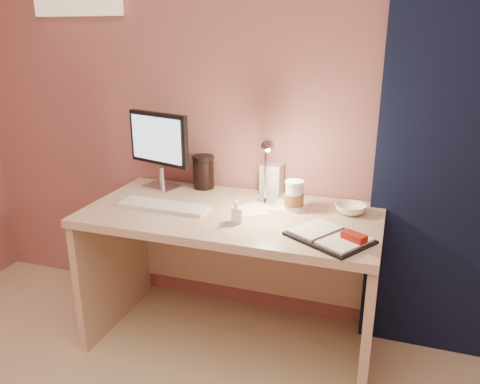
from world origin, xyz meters
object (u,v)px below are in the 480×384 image
(desk, at_px, (236,248))
(dark_jar, at_px, (204,174))
(bowl, at_px, (351,209))
(lotion_bottle, at_px, (236,211))
(keyboard, at_px, (164,206))
(monitor, at_px, (160,144))
(coffee_cup, at_px, (294,197))
(product_box, at_px, (272,179))
(planner, at_px, (331,237))
(desk_lamp, at_px, (255,165))

(desk, relative_size, dark_jar, 8.64)
(bowl, xyz_separation_m, lotion_bottle, (-0.47, -0.27, 0.03))
(bowl, bearing_deg, keyboard, -166.30)
(desk, distance_m, lotion_bottle, 0.34)
(desk, xyz_separation_m, monitor, (-0.48, 0.14, 0.47))
(desk, xyz_separation_m, coffee_cup, (0.28, 0.03, 0.30))
(keyboard, height_order, dark_jar, dark_jar)
(keyboard, bearing_deg, product_box, 40.41)
(lotion_bottle, bearing_deg, monitor, 148.38)
(planner, distance_m, dark_jar, 0.90)
(coffee_cup, relative_size, desk_lamp, 0.43)
(product_box, bearing_deg, dark_jar, -173.54)
(keyboard, distance_m, desk_lamp, 0.49)
(keyboard, distance_m, dark_jar, 0.37)
(planner, bearing_deg, coffee_cup, 159.84)
(keyboard, bearing_deg, desk, 23.07)
(keyboard, bearing_deg, dark_jar, 80.62)
(bowl, bearing_deg, planner, -97.53)
(dark_jar, xyz_separation_m, desk_lamp, (0.35, -0.21, 0.14))
(product_box, relative_size, desk_lamp, 0.47)
(dark_jar, bearing_deg, planner, -31.36)
(monitor, relative_size, planner, 1.06)
(coffee_cup, bearing_deg, monitor, 171.65)
(monitor, xyz_separation_m, bowl, (1.02, -0.07, -0.23))
(monitor, bearing_deg, desk_lamp, 3.50)
(desk_lamp, bearing_deg, lotion_bottle, -115.44)
(coffee_cup, bearing_deg, product_box, 129.20)
(coffee_cup, distance_m, desk_lamp, 0.24)
(monitor, distance_m, product_box, 0.62)
(desk, xyz_separation_m, bowl, (0.54, 0.08, 0.25))
(planner, xyz_separation_m, dark_jar, (-0.76, 0.47, 0.07))
(monitor, relative_size, coffee_cup, 2.80)
(coffee_cup, relative_size, product_box, 0.92)
(planner, distance_m, product_box, 0.62)
(desk, xyz_separation_m, planner, (0.50, -0.25, 0.24))
(desk, height_order, product_box, product_box)
(coffee_cup, height_order, bowl, coffee_cup)
(coffee_cup, xyz_separation_m, bowl, (0.26, 0.05, -0.05))
(dark_jar, bearing_deg, lotion_bottle, -51.15)
(keyboard, height_order, lotion_bottle, lotion_bottle)
(coffee_cup, bearing_deg, dark_jar, 161.07)
(planner, bearing_deg, keyboard, -156.10)
(monitor, height_order, keyboard, monitor)
(dark_jar, bearing_deg, desk_lamp, -30.10)
(monitor, bearing_deg, planner, -5.35)
(monitor, distance_m, dark_jar, 0.28)
(desk, height_order, planner, planner)
(desk, xyz_separation_m, product_box, (0.12, 0.23, 0.31))
(desk_lamp, bearing_deg, keyboard, -179.61)
(planner, xyz_separation_m, product_box, (-0.38, 0.48, 0.07))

